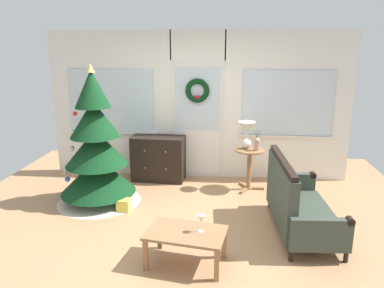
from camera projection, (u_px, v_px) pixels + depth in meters
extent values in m
plane|color=#AD7F56|center=(184.00, 230.00, 4.78)|extent=(6.76, 6.76, 0.00)
cube|color=white|center=(112.00, 104.00, 6.60)|extent=(2.15, 0.08, 2.55)
cube|color=white|center=(287.00, 107.00, 6.32)|extent=(2.15, 0.08, 2.55)
cube|color=white|center=(198.00, 45.00, 6.19)|extent=(0.94, 0.08, 0.50)
cube|color=silver|center=(197.00, 120.00, 6.49)|extent=(0.90, 0.05, 2.05)
cube|color=white|center=(197.00, 152.00, 6.62)|extent=(0.78, 0.02, 0.80)
cube|color=silver|center=(197.00, 99.00, 6.37)|extent=(0.78, 0.01, 1.10)
cube|color=silver|center=(111.00, 101.00, 6.53)|extent=(1.50, 0.01, 1.10)
cube|color=silver|center=(288.00, 103.00, 6.24)|extent=(1.50, 0.01, 1.10)
cube|color=silver|center=(113.00, 132.00, 6.67)|extent=(1.59, 0.06, 0.03)
cube|color=silver|center=(286.00, 136.00, 6.38)|extent=(1.59, 0.06, 0.03)
torus|color=black|center=(197.00, 91.00, 6.29)|extent=(0.41, 0.09, 0.41)
cube|color=red|center=(197.00, 98.00, 6.31)|extent=(0.10, 0.02, 0.10)
cylinder|color=#4C331E|center=(99.00, 194.00, 5.63)|extent=(0.10, 0.10, 0.22)
cone|color=beige|center=(99.00, 198.00, 5.65)|extent=(1.25, 1.25, 0.10)
cone|color=#0F3819|center=(98.00, 175.00, 5.55)|extent=(1.11, 1.11, 0.54)
cone|color=#0F3819|center=(96.00, 147.00, 5.44)|extent=(0.91, 0.91, 0.54)
cone|color=#0F3819|center=(94.00, 119.00, 5.32)|extent=(0.71, 0.71, 0.54)
cone|color=#0F3819|center=(92.00, 89.00, 5.21)|extent=(0.51, 0.51, 0.54)
cone|color=#E0BC4C|center=(90.00, 68.00, 5.14)|extent=(0.12, 0.12, 0.12)
sphere|color=red|center=(75.00, 114.00, 5.15)|extent=(0.06, 0.06, 0.06)
sphere|color=gold|center=(86.00, 158.00, 5.80)|extent=(0.05, 0.05, 0.05)
sphere|color=silver|center=(65.00, 173.00, 5.52)|extent=(0.05, 0.05, 0.05)
sphere|color=#264CB2|center=(67.00, 179.00, 5.26)|extent=(0.07, 0.07, 0.07)
sphere|color=red|center=(84.00, 135.00, 5.65)|extent=(0.05, 0.05, 0.05)
sphere|color=gold|center=(112.00, 155.00, 5.87)|extent=(0.07, 0.07, 0.07)
sphere|color=silver|center=(72.00, 148.00, 5.32)|extent=(0.08, 0.08, 0.08)
cube|color=black|center=(158.00, 158.00, 6.47)|extent=(0.92, 0.47, 0.78)
sphere|color=tan|center=(145.00, 151.00, 6.23)|extent=(0.03, 0.03, 0.03)
sphere|color=tan|center=(166.00, 152.00, 6.18)|extent=(0.03, 0.03, 0.03)
sphere|color=tan|center=(145.00, 168.00, 6.31)|extent=(0.03, 0.03, 0.03)
sphere|color=tan|center=(166.00, 169.00, 6.26)|extent=(0.03, 0.03, 0.03)
cylinder|color=black|center=(346.00, 256.00, 4.06)|extent=(0.05, 0.05, 0.14)
cylinder|color=black|center=(311.00, 203.00, 5.41)|extent=(0.05, 0.05, 0.14)
cylinder|color=black|center=(291.00, 255.00, 4.08)|extent=(0.05, 0.05, 0.14)
cylinder|color=black|center=(270.00, 202.00, 5.44)|extent=(0.05, 0.05, 0.14)
cube|color=#384238|center=(303.00, 216.00, 4.71)|extent=(0.80, 1.39, 0.14)
cube|color=#384238|center=(281.00, 187.00, 4.62)|extent=(0.20, 1.35, 0.62)
cube|color=black|center=(283.00, 161.00, 4.53)|extent=(0.16, 1.32, 0.06)
cube|color=#384238|center=(321.00, 235.00, 3.99)|extent=(0.67, 0.13, 0.38)
cylinder|color=black|center=(350.00, 221.00, 3.93)|extent=(0.10, 0.10, 0.09)
cube|color=#384238|center=(291.00, 186.00, 5.37)|extent=(0.67, 0.13, 0.38)
cylinder|color=black|center=(313.00, 175.00, 5.32)|extent=(0.10, 0.10, 0.09)
cylinder|color=#8E6642|center=(250.00, 150.00, 5.95)|extent=(0.48, 0.48, 0.02)
cylinder|color=#8E6642|center=(249.00, 170.00, 6.04)|extent=(0.07, 0.07, 0.66)
cube|color=#8E6642|center=(258.00, 188.00, 6.11)|extent=(0.20, 0.05, 0.04)
cube|color=#8E6642|center=(243.00, 185.00, 6.26)|extent=(0.14, 0.20, 0.04)
cube|color=#8E6642|center=(244.00, 191.00, 6.00)|extent=(0.14, 0.20, 0.04)
sphere|color=silver|center=(246.00, 144.00, 5.97)|extent=(0.16, 0.16, 0.16)
cylinder|color=silver|center=(246.00, 136.00, 5.94)|extent=(0.02, 0.02, 0.06)
cone|color=silver|center=(247.00, 128.00, 5.90)|extent=(0.28, 0.28, 0.20)
cylinder|color=tan|center=(257.00, 146.00, 5.86)|extent=(0.09, 0.09, 0.16)
sphere|color=tan|center=(257.00, 141.00, 5.84)|extent=(0.10, 0.10, 0.10)
cylinder|color=#4C7042|center=(256.00, 135.00, 5.82)|extent=(0.07, 0.01, 0.17)
cylinder|color=#4C7042|center=(257.00, 135.00, 5.81)|extent=(0.01, 0.01, 0.18)
cylinder|color=#4C7042|center=(259.00, 135.00, 5.81)|extent=(0.07, 0.01, 0.17)
cube|color=#8E6642|center=(186.00, 233.00, 3.96)|extent=(0.91, 0.65, 0.03)
cube|color=#8E6642|center=(146.00, 255.00, 3.90)|extent=(0.05, 0.05, 0.35)
cube|color=#8E6642|center=(217.00, 265.00, 3.71)|extent=(0.05, 0.05, 0.35)
cube|color=#8E6642|center=(160.00, 234.00, 4.31)|extent=(0.05, 0.05, 0.35)
cube|color=#8E6642|center=(224.00, 243.00, 4.12)|extent=(0.05, 0.05, 0.35)
cylinder|color=silver|center=(201.00, 231.00, 3.95)|extent=(0.06, 0.06, 0.01)
cylinder|color=silver|center=(201.00, 227.00, 3.94)|extent=(0.01, 0.01, 0.10)
cone|color=silver|center=(201.00, 219.00, 3.92)|extent=(0.08, 0.08, 0.09)
cube|color=#D8C64C|center=(123.00, 205.00, 5.31)|extent=(0.17, 0.16, 0.17)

